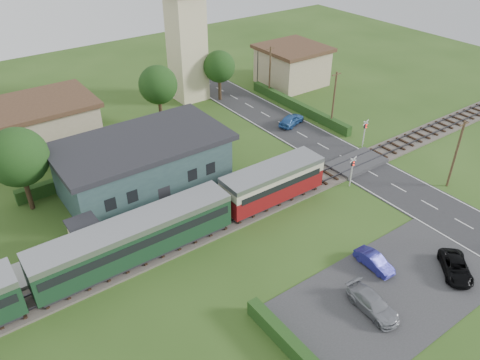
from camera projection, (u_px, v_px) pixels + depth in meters
ground at (298, 206)px, 43.17m from camera, size 120.00×120.00×0.00m
railway_track at (284, 195)px, 44.48m from camera, size 76.00×3.20×0.49m
road at (371, 173)px, 48.08m from camera, size 6.00×70.00×0.05m
car_park at (392, 291)px, 34.21m from camera, size 17.00×9.00×0.08m
crossing_deck at (357, 163)px, 49.33m from camera, size 6.20×3.40×0.45m
platform at (175, 215)px, 41.69m from camera, size 30.00×3.00×0.45m
equipment_hut at (85, 235)px, 36.93m from camera, size 2.30×2.30×2.55m
station_building at (143, 164)px, 44.31m from camera, size 16.00×9.00×5.30m
train at (95, 254)px, 34.37m from camera, size 43.20×2.90×3.40m
church_tower at (185, 22)px, 59.24m from camera, size 6.00×6.00×17.60m
house_west at (45, 124)px, 51.37m from camera, size 10.80×8.80×5.50m
house_east at (292, 65)px, 67.89m from camera, size 8.80×8.80×5.50m
hedge_carpark at (295, 350)px, 29.24m from camera, size 0.80×9.00×1.20m
hedge_roadside at (298, 106)px, 60.76m from camera, size 0.80×18.00×1.20m
hedge_station at (126, 163)px, 48.49m from camera, size 22.00×0.80×1.30m
tree_a at (18, 157)px, 40.00m from camera, size 5.20×5.20×8.00m
tree_b at (158, 85)px, 55.19m from camera, size 4.60×4.60×7.34m
tree_c at (219, 67)px, 61.67m from camera, size 4.20×4.20×6.78m
utility_pole_b at (456, 154)px, 44.10m from camera, size 1.40×0.22×7.00m
utility_pole_c at (334, 99)px, 55.03m from camera, size 1.40×0.22×7.00m
utility_pole_d at (270, 71)px, 63.23m from camera, size 1.40×0.22×7.00m
crossing_signal_near at (352, 167)px, 44.89m from camera, size 0.84×0.28×3.28m
crossing_signal_far at (365, 129)px, 51.71m from camera, size 0.84×0.28×3.28m
streetlamp_east at (258, 63)px, 67.85m from camera, size 0.30×0.30×5.15m
car_on_road at (291, 120)px, 57.11m from camera, size 4.27×2.76×1.35m
car_park_blue at (374, 261)px, 35.99m from camera, size 1.30×3.43×1.12m
car_park_silver at (373, 304)px, 32.30m from camera, size 2.05×4.33×1.22m
car_park_dark at (456, 267)px, 35.42m from camera, size 4.10×4.24×1.12m
pedestrian_near at (249, 179)px, 44.49m from camera, size 0.80×0.69×1.85m
pedestrian_far at (108, 234)px, 37.73m from camera, size 0.75×0.92×1.74m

